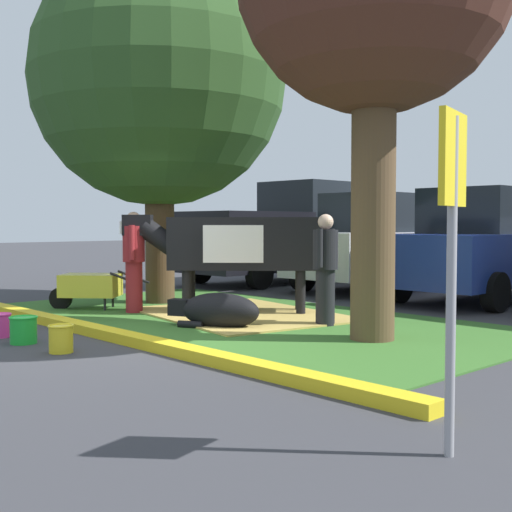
% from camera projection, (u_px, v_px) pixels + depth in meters
% --- Properties ---
extents(ground_plane, '(80.00, 80.00, 0.00)m').
position_uv_depth(ground_plane, '(128.00, 339.00, 8.12)').
color(ground_plane, '#38383D').
extents(grass_island, '(8.18, 4.28, 0.02)m').
position_uv_depth(grass_island, '(242.00, 318.00, 9.80)').
color(grass_island, '#386B28').
rests_on(grass_island, ground).
extents(curb_yellow, '(9.38, 0.24, 0.12)m').
position_uv_depth(curb_yellow, '(103.00, 332.00, 8.24)').
color(curb_yellow, yellow).
rests_on(curb_yellow, ground).
extents(hay_bedding, '(3.56, 2.90, 0.04)m').
position_uv_depth(hay_bedding, '(241.00, 314.00, 10.11)').
color(hay_bedding, tan).
rests_on(hay_bedding, ground).
extents(shade_tree_left, '(4.40, 4.40, 6.09)m').
position_uv_depth(shade_tree_left, '(159.00, 80.00, 11.54)').
color(shade_tree_left, '#4C3823').
rests_on(shade_tree_left, ground).
extents(cow_holstein, '(2.47, 2.49, 1.53)m').
position_uv_depth(cow_holstein, '(237.00, 244.00, 10.31)').
color(cow_holstein, black).
rests_on(cow_holstein, ground).
extents(calf_lying, '(1.31, 0.91, 0.48)m').
position_uv_depth(calf_lying, '(218.00, 311.00, 8.91)').
color(calf_lying, black).
rests_on(calf_lying, ground).
extents(person_handler, '(0.34, 0.50, 1.53)m').
position_uv_depth(person_handler, '(325.00, 267.00, 9.05)').
color(person_handler, black).
rests_on(person_handler, ground).
extents(person_visitor_near, '(0.43, 0.37, 1.58)m').
position_uv_depth(person_visitor_near, '(134.00, 259.00, 10.36)').
color(person_visitor_near, maroon).
rests_on(person_visitor_near, ground).
extents(wheelbarrow, '(1.37, 1.32, 0.63)m').
position_uv_depth(wheelbarrow, '(89.00, 286.00, 10.84)').
color(wheelbarrow, gold).
rests_on(wheelbarrow, ground).
extents(parking_sign, '(0.15, 0.44, 2.07)m').
position_uv_depth(parking_sign, '(452.00, 214.00, 3.97)').
color(parking_sign, '#99999E').
rests_on(parking_sign, ground).
extents(bucket_pink, '(0.27, 0.27, 0.29)m').
position_uv_depth(bucket_pink, '(0.00, 325.00, 8.24)').
color(bucket_pink, '#EA3893').
rests_on(bucket_pink, ground).
extents(bucket_green, '(0.33, 0.33, 0.32)m').
position_uv_depth(bucket_green, '(23.00, 329.00, 7.81)').
color(bucket_green, green).
rests_on(bucket_green, ground).
extents(bucket_yellow, '(0.28, 0.28, 0.30)m').
position_uv_depth(bucket_yellow, '(61.00, 338.00, 7.26)').
color(bucket_yellow, yellow).
rests_on(bucket_yellow, ground).
extents(pickup_truck_black, '(2.31, 5.44, 2.42)m').
position_uv_depth(pickup_truck_black, '(285.00, 235.00, 16.10)').
color(pickup_truck_black, black).
rests_on(pickup_truck_black, ground).
extents(hatchback_white, '(2.10, 4.44, 2.02)m').
position_uv_depth(hatchback_white, '(380.00, 243.00, 14.18)').
color(hatchback_white, silver).
rests_on(hatchback_white, ground).
extents(sedan_blue, '(2.10, 4.44, 2.02)m').
position_uv_depth(sedan_blue, '(486.00, 246.00, 12.14)').
color(sedan_blue, navy).
rests_on(sedan_blue, ground).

